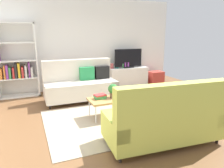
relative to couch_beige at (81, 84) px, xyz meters
name	(u,v)px	position (x,y,z in m)	size (l,w,h in m)	color
ground_plane	(117,117)	(0.43, -1.48, -0.45)	(7.68, 7.68, 0.00)	brown
wall_far	(83,44)	(0.43, 1.32, 1.00)	(6.40, 0.12, 2.90)	white
area_rug	(115,119)	(0.33, -1.62, -0.44)	(2.90, 2.20, 0.01)	tan
couch_beige	(81,84)	(0.00, 0.00, 0.00)	(1.90, 0.85, 1.10)	beige
couch_green	(164,119)	(0.66, -2.84, -0.01)	(1.96, 0.99, 1.10)	#C1CC51
coffee_table	(114,99)	(0.38, -1.42, -0.05)	(1.10, 0.56, 0.42)	#B7844C
tv_console	(128,77)	(1.93, 0.98, -0.13)	(1.40, 0.44, 0.64)	silver
tv	(128,59)	(1.93, 0.96, 0.51)	(1.00, 0.20, 0.64)	black
bookshelf	(16,64)	(-1.59, 1.00, 0.52)	(1.10, 0.36, 2.10)	white
storage_trunk	(156,77)	(3.03, 0.88, -0.23)	(0.52, 0.40, 0.44)	#B2382D
potted_plant	(113,90)	(0.38, -1.36, 0.14)	(0.22, 0.22, 0.30)	brown
table_book_0	(100,98)	(0.09, -1.33, -0.01)	(0.24, 0.18, 0.03)	#3F8C4C
table_book_1	(100,96)	(0.09, -1.33, 0.02)	(0.24, 0.18, 0.03)	#3F8C4C
table_book_2	(100,95)	(0.09, -1.33, 0.05)	(0.24, 0.18, 0.03)	red
vase_0	(112,66)	(1.35, 1.03, 0.28)	(0.12, 0.12, 0.17)	#B24C4C
vase_1	(117,66)	(1.53, 1.03, 0.26)	(0.13, 0.13, 0.13)	#33B29E
bottle_0	(123,66)	(1.72, 0.94, 0.27)	(0.04, 0.04, 0.16)	#3F8C4C
bottle_1	(125,65)	(1.82, 0.94, 0.29)	(0.06, 0.06, 0.19)	purple
bottle_2	(128,65)	(1.93, 0.94, 0.29)	(0.06, 0.06, 0.19)	purple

